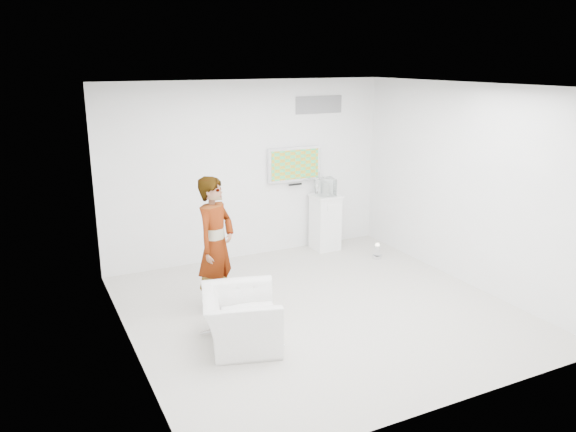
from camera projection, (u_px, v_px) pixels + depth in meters
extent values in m
cube|color=beige|center=(319.00, 309.00, 7.70)|extent=(5.00, 5.00, 0.01)
cube|color=#2D2D2F|center=(323.00, 86.00, 6.89)|extent=(5.00, 5.00, 0.01)
cube|color=silver|center=(248.00, 171.00, 9.46)|extent=(5.00, 0.01, 3.00)
cube|color=silver|center=(455.00, 265.00, 5.13)|extent=(5.00, 0.01, 3.00)
cube|color=silver|center=(125.00, 228.00, 6.23)|extent=(0.01, 5.00, 3.00)
cube|color=silver|center=(467.00, 185.00, 8.36)|extent=(0.01, 5.00, 3.00)
cube|color=silver|center=(294.00, 164.00, 9.76)|extent=(1.00, 0.08, 0.60)
cube|color=slate|center=(319.00, 105.00, 9.74)|extent=(0.90, 0.02, 0.30)
imported|color=white|center=(216.00, 245.00, 7.46)|extent=(0.81, 0.76, 1.86)
imported|color=white|center=(241.00, 319.00, 6.69)|extent=(1.14, 1.23, 0.66)
cube|color=white|center=(325.00, 222.00, 10.05)|extent=(0.49, 0.49, 1.00)
cylinder|color=silver|center=(377.00, 251.00, 9.65)|extent=(0.22, 0.22, 0.26)
cube|color=white|center=(326.00, 187.00, 9.87)|extent=(0.35, 0.35, 0.30)
cube|color=white|center=(326.00, 189.00, 9.88)|extent=(0.11, 0.17, 0.23)
cube|color=white|center=(215.00, 186.00, 7.54)|extent=(0.09, 0.15, 0.04)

